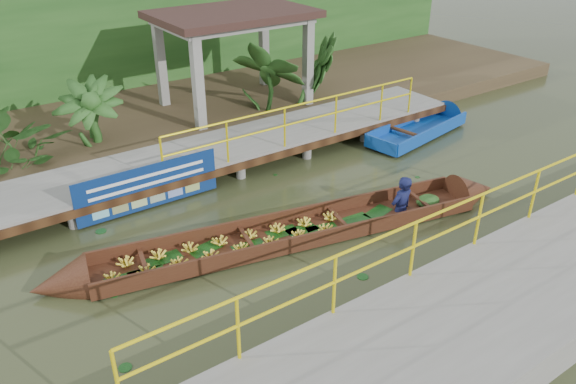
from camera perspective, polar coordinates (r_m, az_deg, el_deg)
ground at (r=11.25m, az=-2.17°, el=-4.88°), size 80.00×80.00×0.00m
land_strip at (r=17.31m, az=-15.94°, el=7.11°), size 30.00×8.00×0.45m
far_dock at (r=13.69m, az=-9.99°, el=3.33°), size 16.00×2.06×1.66m
near_dock at (r=9.20m, az=18.18°, el=-12.83°), size 18.00×2.40×1.73m
pavilion at (r=16.71m, az=-5.63°, el=16.59°), size 4.40×3.00×3.00m
foliage_backdrop at (r=19.12m, az=-19.38°, el=14.15°), size 30.00×0.80×4.00m
vendor_boat at (r=11.27m, az=1.76°, el=-3.54°), size 9.83×2.98×2.01m
moored_blue_boat at (r=17.16m, az=14.76°, el=6.89°), size 4.17×1.74×0.96m
blue_banner at (r=12.39m, az=-13.96°, el=0.53°), size 3.20×0.04×1.00m
tropical_plants at (r=14.48m, az=-19.91°, el=7.18°), size 14.44×1.44×1.80m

